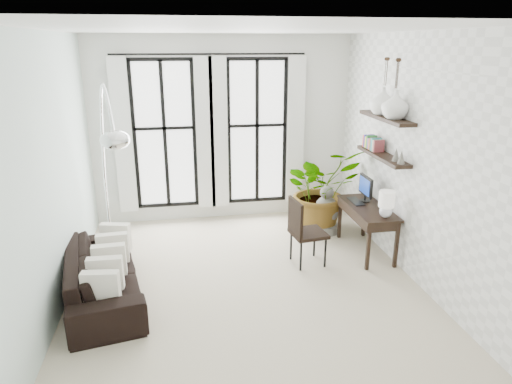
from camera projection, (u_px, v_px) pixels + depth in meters
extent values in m
plane|color=beige|center=(245.00, 282.00, 6.11)|extent=(5.00, 5.00, 0.00)
plane|color=white|center=(243.00, 29.00, 5.12)|extent=(5.00, 5.00, 0.00)
plane|color=silver|center=(51.00, 175.00, 5.24)|extent=(0.00, 5.00, 5.00)
plane|color=white|center=(413.00, 159.00, 5.99)|extent=(0.00, 5.00, 5.00)
plane|color=white|center=(223.00, 130.00, 7.96)|extent=(4.50, 0.00, 4.50)
cube|color=white|center=(165.00, 135.00, 7.78)|extent=(1.00, 0.02, 2.50)
cube|color=white|center=(123.00, 138.00, 7.57)|extent=(0.30, 0.04, 2.60)
cube|color=white|center=(205.00, 135.00, 7.80)|extent=(0.30, 0.04, 2.60)
cube|color=white|center=(257.00, 132.00, 8.04)|extent=(1.00, 0.02, 2.50)
cube|color=white|center=(219.00, 135.00, 7.84)|extent=(0.30, 0.04, 2.60)
cube|color=white|center=(296.00, 132.00, 8.06)|extent=(0.30, 0.04, 2.60)
cylinder|color=black|center=(210.00, 54.00, 7.41)|extent=(3.20, 0.03, 0.03)
cube|color=black|center=(383.00, 156.00, 6.56)|extent=(0.25, 1.30, 0.05)
cube|color=black|center=(386.00, 118.00, 6.39)|extent=(0.25, 1.30, 0.05)
cube|color=#E64B39|center=(368.00, 141.00, 7.04)|extent=(0.16, 0.04, 0.18)
cube|color=#322EA3|center=(369.00, 141.00, 7.00)|extent=(0.16, 0.04, 0.18)
cube|color=yellow|center=(370.00, 142.00, 6.96)|extent=(0.16, 0.04, 0.18)
cube|color=#2E8C36|center=(371.00, 142.00, 6.92)|extent=(0.16, 0.04, 0.18)
cube|color=purple|center=(373.00, 143.00, 6.87)|extent=(0.16, 0.03, 0.18)
cube|color=orange|center=(374.00, 144.00, 6.83)|extent=(0.16, 0.03, 0.18)
cube|color=#565656|center=(375.00, 144.00, 6.79)|extent=(0.16, 0.03, 0.18)
cube|color=teal|center=(376.00, 145.00, 6.75)|extent=(0.16, 0.03, 0.18)
cube|color=#C8B48F|center=(378.00, 145.00, 6.71)|extent=(0.16, 0.03, 0.18)
cube|color=brown|center=(379.00, 146.00, 6.66)|extent=(0.16, 0.03, 0.18)
cone|color=slate|center=(396.00, 155.00, 6.15)|extent=(0.10, 0.10, 0.18)
cone|color=slate|center=(401.00, 157.00, 6.01)|extent=(0.10, 0.10, 0.18)
imported|color=black|center=(103.00, 274.00, 5.67)|extent=(1.20, 2.23, 0.62)
cube|color=silver|center=(101.00, 289.00, 4.97)|extent=(0.40, 0.12, 0.40)
cube|color=silver|center=(105.00, 273.00, 5.30)|extent=(0.40, 0.12, 0.40)
cube|color=silver|center=(109.00, 260.00, 5.62)|extent=(0.40, 0.12, 0.40)
cube|color=silver|center=(113.00, 248.00, 5.95)|extent=(0.40, 0.12, 0.40)
cube|color=silver|center=(116.00, 237.00, 6.28)|extent=(0.40, 0.12, 0.40)
imported|color=#2D7228|center=(321.00, 189.00, 7.67)|extent=(1.51, 1.39, 1.43)
cube|color=black|center=(368.00, 208.00, 6.78)|extent=(0.52, 1.24, 0.04)
cube|color=black|center=(366.00, 213.00, 6.80)|extent=(0.48, 1.18, 0.11)
cube|color=black|center=(368.00, 247.00, 6.32)|extent=(0.05, 0.05, 0.69)
cube|color=black|center=(396.00, 245.00, 6.39)|extent=(0.05, 0.05, 0.69)
cube|color=black|center=(340.00, 218.00, 7.39)|extent=(0.05, 0.05, 0.69)
cube|color=black|center=(364.00, 216.00, 7.46)|extent=(0.05, 0.05, 0.69)
cube|color=black|center=(366.00, 186.00, 6.93)|extent=(0.04, 0.42, 0.30)
cube|color=navy|center=(364.00, 186.00, 6.92)|extent=(0.00, 0.36, 0.24)
cube|color=black|center=(356.00, 201.00, 6.98)|extent=(0.15, 0.40, 0.02)
sphere|color=silver|center=(386.00, 212.00, 6.31)|extent=(0.18, 0.18, 0.18)
cylinder|color=white|center=(387.00, 199.00, 6.25)|extent=(0.22, 0.22, 0.22)
cube|color=black|center=(308.00, 233.00, 6.49)|extent=(0.52, 0.52, 0.05)
cube|color=black|center=(295.00, 218.00, 6.35)|extent=(0.10, 0.47, 0.52)
cylinder|color=black|center=(299.00, 256.00, 6.37)|extent=(0.03, 0.03, 0.44)
cylinder|color=black|center=(324.00, 254.00, 6.43)|extent=(0.03, 0.03, 0.44)
cylinder|color=black|center=(292.00, 245.00, 6.72)|extent=(0.03, 0.03, 0.44)
cylinder|color=black|center=(316.00, 243.00, 6.78)|extent=(0.03, 0.03, 0.44)
cylinder|color=silver|center=(112.00, 243.00, 7.18)|extent=(0.39, 0.39, 0.11)
cylinder|color=silver|center=(108.00, 211.00, 7.01)|extent=(0.04, 0.04, 1.07)
ellipsoid|color=silver|center=(115.00, 140.00, 5.24)|extent=(0.34, 0.34, 0.22)
cylinder|color=slate|center=(325.00, 228.00, 7.72)|extent=(0.45, 0.45, 0.14)
ellipsoid|color=slate|center=(326.00, 210.00, 7.62)|extent=(0.41, 0.41, 0.50)
sphere|color=slate|center=(327.00, 192.00, 7.52)|extent=(0.23, 0.23, 0.23)
imported|color=white|center=(396.00, 105.00, 6.09)|extent=(0.37, 0.37, 0.38)
imported|color=white|center=(383.00, 101.00, 6.47)|extent=(0.37, 0.37, 0.38)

